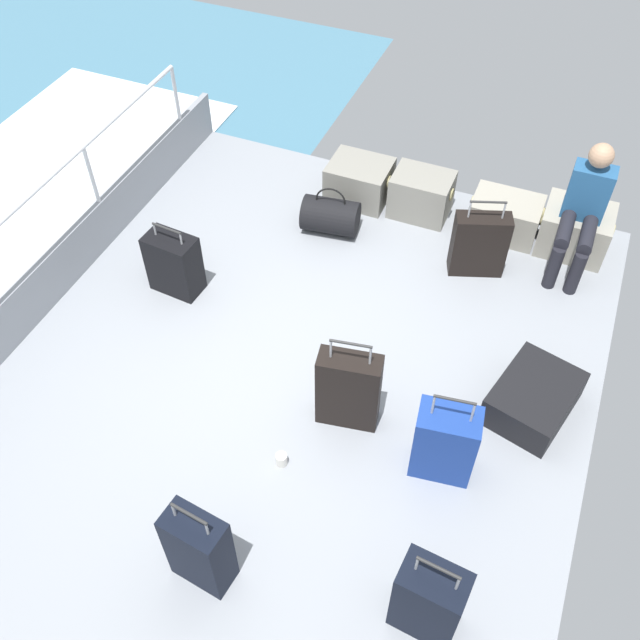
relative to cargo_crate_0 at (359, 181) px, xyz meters
name	(u,v)px	position (x,y,z in m)	size (l,w,h in m)	color
ground_plane	(298,370)	(0.30, -2.14, -0.22)	(4.40, 5.20, 0.06)	gray
gunwale_port	(57,272)	(-1.87, -2.14, 0.03)	(0.06, 5.20, 0.45)	gray
railing_port	(37,220)	(-1.87, -2.14, 0.59)	(0.04, 4.20, 1.02)	silver
cargo_crate_0	(359,181)	(0.00, 0.00, 0.00)	(0.60, 0.47, 0.38)	gray
cargo_crate_1	(421,195)	(0.61, 0.01, 0.02)	(0.58, 0.41, 0.42)	gray
cargo_crate_2	(505,216)	(1.39, 0.03, -0.01)	(0.65, 0.43, 0.36)	#9E9989
cargo_crate_3	(575,230)	(2.00, 0.05, 0.02)	(0.62, 0.49, 0.42)	#9E9989
passenger_seated	(584,208)	(2.00, -0.14, 0.40)	(0.34, 0.66, 1.12)	#26598C
suitcase_0	(429,600)	(1.74, -3.59, 0.12)	(0.40, 0.28, 0.75)	black
suitcase_1	(445,442)	(1.54, -2.56, 0.11)	(0.44, 0.31, 0.79)	navy
suitcase_2	(349,390)	(0.81, -2.42, 0.14)	(0.46, 0.26, 0.84)	black
suitcase_3	(534,398)	(2.03, -1.85, -0.06)	(0.67, 0.79, 0.27)	black
suitcase_4	(174,264)	(-0.99, -1.73, 0.08)	(0.44, 0.28, 0.66)	black
suitcase_5	(479,244)	(1.28, -0.56, 0.10)	(0.49, 0.33, 0.76)	black
suitcase_6	(199,549)	(0.41, -3.83, 0.13)	(0.39, 0.25, 0.78)	black
duffel_bag	(330,216)	(-0.07, -0.55, -0.03)	(0.54, 0.39, 0.47)	black
paper_cup	(281,459)	(0.53, -2.96, -0.14)	(0.08, 0.08, 0.10)	white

